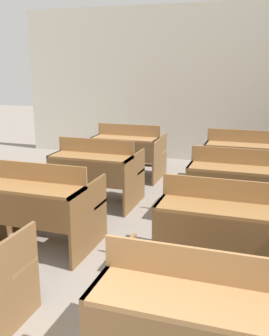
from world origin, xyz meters
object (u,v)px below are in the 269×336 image
object	(u,v)px
bench_second_left	(41,204)
bench_third_left	(97,170)
bench_front_right	(197,318)
bench_second_right	(222,226)
bench_back_right	(242,158)
bench_back_left	(129,150)
bench_third_right	(235,184)

from	to	relation	value
bench_second_left	bench_third_left	distance (m)	1.37
bench_front_right	bench_second_right	distance (m)	1.35
bench_second_left	bench_back_right	distance (m)	3.26
bench_back_left	bench_second_right	bearing A→B (deg)	-56.50
bench_second_right	bench_third_right	world-z (taller)	same
bench_second_left	bench_third_left	xyz separation A→B (m)	(0.01, 1.37, 0.00)
bench_second_left	bench_third_right	distance (m)	2.24
bench_second_left	bench_third_right	world-z (taller)	same
bench_second_left	bench_second_right	xyz separation A→B (m)	(1.79, 0.01, 0.00)
bench_third_left	bench_third_right	distance (m)	1.79
bench_front_right	bench_third_right	xyz separation A→B (m)	(0.00, 2.68, 0.00)
bench_second_right	bench_back_left	bearing A→B (deg)	123.50
bench_front_right	bench_third_left	size ratio (longest dim) A/B	1.00
bench_third_left	bench_back_right	world-z (taller)	same
bench_front_right	bench_second_right	size ratio (longest dim) A/B	1.00
bench_second_left	bench_third_left	size ratio (longest dim) A/B	1.00
bench_third_left	bench_third_right	xyz separation A→B (m)	(1.79, -0.03, 0.00)
bench_third_right	bench_back_right	size ratio (longest dim) A/B	1.00
bench_second_right	bench_back_right	size ratio (longest dim) A/B	1.00
bench_back_left	bench_back_right	xyz separation A→B (m)	(1.79, 0.01, 0.00)
bench_second_right	bench_third_right	size ratio (longest dim) A/B	1.00
bench_front_right	bench_back_right	world-z (taller)	same
bench_third_left	bench_back_right	bearing A→B (deg)	37.31
bench_front_right	bench_back_left	world-z (taller)	same
bench_front_right	bench_back_right	xyz separation A→B (m)	(-0.01, 4.07, 0.00)
bench_front_right	bench_third_left	bearing A→B (deg)	123.43
bench_second_left	bench_second_right	bearing A→B (deg)	0.21
bench_second_right	bench_back_right	world-z (taller)	same
bench_back_right	bench_second_right	bearing A→B (deg)	-90.00
bench_second_right	bench_back_left	xyz separation A→B (m)	(-1.79, 2.71, 0.00)
bench_third_left	bench_back_left	xyz separation A→B (m)	(-0.01, 1.35, 0.00)
bench_second_right	bench_third_left	bearing A→B (deg)	142.57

